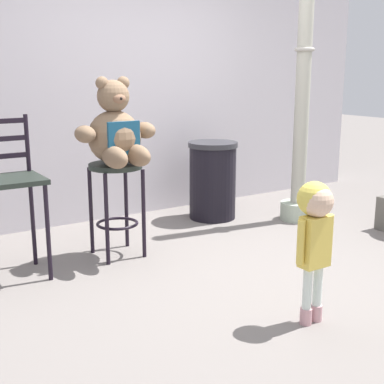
{
  "coord_description": "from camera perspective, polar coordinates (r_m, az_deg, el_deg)",
  "views": [
    {
      "loc": [
        -2.41,
        -2.91,
        1.47
      ],
      "look_at": [
        -0.48,
        0.09,
        0.65
      ],
      "focal_mm": 48.96,
      "sensor_mm": 36.0,
      "label": 1
    }
  ],
  "objects": [
    {
      "name": "ground_plane",
      "position": [
        4.06,
        6.51,
        -8.35
      ],
      "size": [
        24.0,
        24.0,
        0.0
      ],
      "primitive_type": "plane",
      "color": "slate"
    },
    {
      "name": "building_wall",
      "position": [
        5.54,
        -7.1,
        15.22
      ],
      "size": [
        6.14,
        0.3,
        3.39
      ],
      "primitive_type": "cube",
      "color": "silver",
      "rests_on": "ground_plane"
    },
    {
      "name": "bar_stool_with_teddy",
      "position": [
        4.23,
        -8.25,
        0.3
      ],
      "size": [
        0.42,
        0.42,
        0.76
      ],
      "color": "#212923",
      "rests_on": "ground_plane"
    },
    {
      "name": "teddy_bear",
      "position": [
        4.12,
        -8.26,
        6.38
      ],
      "size": [
        0.65,
        0.58,
        0.67
      ],
      "color": "#81654C",
      "rests_on": "bar_stool_with_teddy"
    },
    {
      "name": "child_walking",
      "position": [
        3.1,
        13.26,
        -3.2
      ],
      "size": [
        0.27,
        0.22,
        0.86
      ],
      "rotation": [
        0.0,
        0.0,
        2.49
      ],
      "color": "#C69097",
      "rests_on": "ground_plane"
    },
    {
      "name": "trash_bin",
      "position": [
        5.32,
        2.26,
        1.31
      ],
      "size": [
        0.5,
        0.5,
        0.78
      ],
      "color": "black",
      "rests_on": "ground_plane"
    },
    {
      "name": "lamppost",
      "position": [
        5.26,
        11.89,
        9.24
      ],
      "size": [
        0.34,
        0.34,
        2.9
      ],
      "color": "#A3B09B",
      "rests_on": "ground_plane"
    },
    {
      "name": "bar_chair_empty",
      "position": [
        3.94,
        -19.23,
        0.53
      ],
      "size": [
        0.44,
        0.44,
        1.17
      ],
      "color": "#212923",
      "rests_on": "ground_plane"
    }
  ]
}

